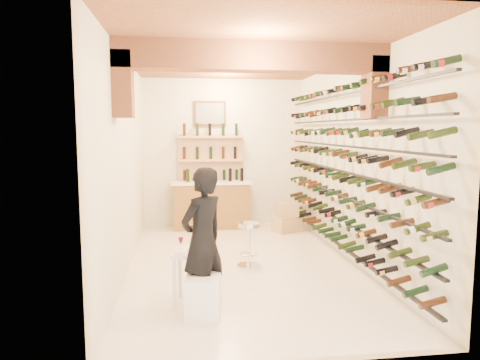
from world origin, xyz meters
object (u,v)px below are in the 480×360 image
(tasting_table, at_px, (192,260))
(chrome_barstool, at_px, (248,241))
(back_counter, at_px, (212,203))
(wine_rack, at_px, (339,165))
(white_stool, at_px, (203,297))
(person, at_px, (203,240))
(crate_lower, at_px, (287,224))

(tasting_table, xyz_separation_m, chrome_barstool, (0.90, 1.32, -0.14))
(back_counter, bearing_deg, wine_rack, -55.34)
(tasting_table, bearing_deg, chrome_barstool, 65.63)
(wine_rack, relative_size, white_stool, 11.98)
(person, bearing_deg, back_counter, -137.28)
(white_stool, distance_m, crate_lower, 4.42)
(tasting_table, bearing_deg, back_counter, 92.54)
(tasting_table, bearing_deg, crate_lower, 69.69)
(back_counter, relative_size, chrome_barstool, 2.48)
(wine_rack, height_order, crate_lower, wine_rack)
(chrome_barstool, bearing_deg, back_counter, 97.70)
(white_stool, bearing_deg, crate_lower, 64.01)
(back_counter, bearing_deg, white_stool, -95.19)
(back_counter, xyz_separation_m, tasting_table, (-0.52, -4.09, 0.00))
(back_counter, relative_size, person, 1.01)
(back_counter, distance_m, crate_lower, 1.67)
(chrome_barstool, bearing_deg, wine_rack, 4.74)
(wine_rack, bearing_deg, chrome_barstool, -175.26)
(white_stool, relative_size, crate_lower, 0.85)
(back_counter, relative_size, tasting_table, 2.15)
(back_counter, distance_m, chrome_barstool, 2.80)
(wine_rack, distance_m, chrome_barstool, 1.86)
(back_counter, bearing_deg, crate_lower, -20.18)
(back_counter, xyz_separation_m, crate_lower, (1.53, -0.56, -0.37))
(chrome_barstool, bearing_deg, white_stool, -113.99)
(back_counter, bearing_deg, person, -95.30)
(person, bearing_deg, crate_lower, -159.02)
(chrome_barstool, bearing_deg, crate_lower, 62.45)
(back_counter, relative_size, crate_lower, 3.05)
(person, height_order, chrome_barstool, person)
(white_stool, bearing_deg, wine_rack, 40.07)
(tasting_table, bearing_deg, wine_rack, 41.32)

